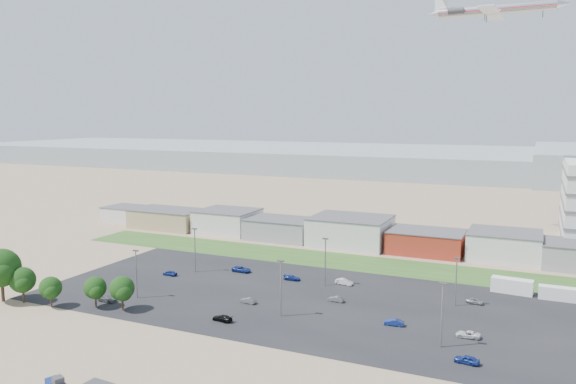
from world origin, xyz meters
The scene contains 31 objects.
ground centered at (0.00, 0.00, 0.00)m, with size 700.00×700.00×0.00m, color #997D61.
parking_lot centered at (5.00, 20.00, 0.01)m, with size 120.00×50.00×0.01m, color black.
grass_strip centered at (0.00, 52.00, 0.01)m, with size 160.00×16.00×0.02m, color #2F4D1D.
hills_backdrop centered at (40.00, 315.00, 4.50)m, with size 700.00×200.00×9.00m, color gray, non-canonical shape.
building_row centered at (-17.00, 71.00, 4.00)m, with size 170.00×20.00×8.00m, color silver, non-canonical shape.
box_trailer_a centered at (39.35, 41.72, 1.56)m, with size 8.34×2.61×3.13m, color silver, non-canonical shape.
box_trailer_b centered at (48.10, 40.70, 1.36)m, with size 7.26×2.27×2.72m, color silver, non-canonical shape.
tree_far_left centered at (-54.58, -6.57, 6.17)m, with size 8.23×8.23×12.34m, color black, non-canonical shape.
tree_left centered at (-50.18, -5.38, 4.14)m, with size 5.53×5.53×8.29m, color black, non-canonical shape.
tree_mid centered at (-42.89, -5.13, 3.49)m, with size 4.65×4.65×6.98m, color black, non-canonical shape.
tree_right centered at (-34.83, -1.61, 3.52)m, with size 4.69×4.69×7.03m, color black, non-canonical shape.
tree_near centered at (-28.95, -0.68, 3.82)m, with size 5.09×5.09×7.64m, color black, non-canonical shape.
lightpole_front_l centered at (-31.22, 6.40, 5.06)m, with size 1.19×0.50×10.13m, color slate, non-canonical shape.
lightpole_front_m centered at (0.42, 8.88, 5.39)m, with size 1.27×0.53×10.78m, color slate, non-canonical shape.
lightpole_front_r centered at (30.19, 6.66, 5.39)m, with size 1.27×0.53×10.78m, color slate, non-canonical shape.
lightpole_back_l centered at (-31.27, 28.01, 5.34)m, with size 1.26×0.52×10.67m, color slate, non-canonical shape.
lightpole_back_m centered at (1.22, 30.51, 5.35)m, with size 1.26×0.52×10.69m, color slate, non-canonical shape.
lightpole_back_r centered at (29.51, 28.37, 4.90)m, with size 1.15×0.48×9.80m, color slate, non-canonical shape.
airliner centered at (28.80, 99.80, 68.85)m, with size 40.63×27.70×12.01m, color silver, non-canonical shape.
parked_car_0 centered at (33.75, 12.66, 0.56)m, with size 1.86×4.04×1.12m, color silver.
parked_car_1 centered at (20.94, 12.95, 0.59)m, with size 1.25×3.58×1.18m, color navy.
parked_car_2 centered at (34.80, 2.06, 0.64)m, with size 1.51×3.76×1.28m, color navy.
parked_car_3 centered at (-8.30, 2.17, 0.58)m, with size 1.62×3.99×1.16m, color black.
parked_car_4 centered at (-8.69, 12.87, 0.56)m, with size 1.18×3.39×1.12m, color #595B5E.
parked_car_5 centered at (-34.90, 22.73, 0.60)m, with size 1.42×3.52×1.20m, color navy.
parked_car_6 centered at (-7.10, 31.10, 0.58)m, with size 1.62×3.98×1.16m, color navy.
parked_car_7 centered at (7.09, 21.06, 0.54)m, with size 1.15×3.29×1.08m, color #595B5E.
parked_car_8 centered at (32.98, 31.21, 0.58)m, with size 1.37×3.41×1.16m, color #A5A5AA.
parked_car_9 centered at (-20.97, 32.32, 0.66)m, with size 2.19×4.75×1.32m, color navy.
parked_car_10 centered at (-35.22, 2.02, 0.64)m, with size 1.79×4.41×1.28m, color #595B5E.
parked_car_11 centered at (4.89, 32.76, 0.66)m, with size 1.39×3.98×1.31m, color silver.
Camera 1 is at (43.27, -82.95, 37.35)m, focal length 35.00 mm.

